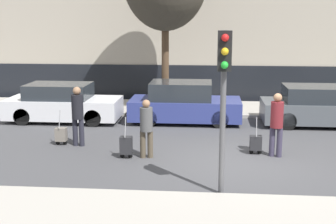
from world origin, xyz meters
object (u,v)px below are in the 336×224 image
parked_car_1 (184,104)px  trolley_center (126,145)px  traffic_light (224,80)px  pedestrian_right (277,121)px  parked_bicycle (175,98)px  parked_car_0 (63,104)px  pedestrian_center (146,125)px  trolley_right (256,143)px  pedestrian_left (78,112)px  trolley_left (61,134)px  parked_car_2 (319,107)px

parked_car_1 → trolley_center: (-1.31, -4.53, -0.32)m
trolley_center → traffic_light: bearing=-45.2°
trolley_center → pedestrian_right: 4.11m
parked_bicycle → parked_car_0: bearing=-148.0°
parked_car_0 → parked_bicycle: size_ratio=2.30×
pedestrian_center → pedestrian_right: pedestrian_right is taller
trolley_right → parked_bicycle: parked_bicycle is taller
trolley_center → parked_bicycle: bearing=83.0°
pedestrian_left → pedestrian_right: pedestrian_left is taller
parked_car_0 → parked_car_1: parked_car_1 is taller
trolley_center → pedestrian_right: size_ratio=0.65×
parked_car_1 → trolley_left: 4.86m
pedestrian_center → trolley_right: 3.09m
parked_car_0 → trolley_right: 7.55m
parked_car_0 → pedestrian_center: (3.64, -4.23, 0.26)m
parked_car_1 → pedestrian_right: 4.87m
pedestrian_left → pedestrian_center: size_ratio=1.10×
parked_car_2 → pedestrian_right: bearing=-117.0°
parked_car_1 → parked_bicycle: (-0.47, 2.25, -0.19)m
trolley_right → pedestrian_left: bearing=175.6°
parked_car_1 → pedestrian_right: size_ratio=2.27×
parked_car_2 → pedestrian_right: pedestrian_right is taller
pedestrian_left → trolley_left: pedestrian_left is taller
trolley_left → pedestrian_right: (6.19, -0.64, 0.68)m
parked_car_1 → pedestrian_left: (-2.92, -3.45, 0.33)m
pedestrian_right → trolley_right: (-0.52, 0.19, -0.68)m
parked_car_1 → parked_bicycle: size_ratio=2.24×
parked_car_2 → trolley_right: 4.57m
pedestrian_right → parked_car_2: bearing=83.2°
parked_car_1 → pedestrian_right: (2.72, -4.03, 0.32)m
trolley_right → parked_car_1: bearing=119.8°
parked_car_0 → trolley_center: (3.10, -4.31, -0.29)m
parked_car_0 → parked_car_1: bearing=2.8°
pedestrian_left → parked_bicycle: size_ratio=0.99×
pedestrian_center → trolley_center: 0.77m
parked_bicycle → parked_car_2: bearing=-23.8°
trolley_right → traffic_light: bearing=-107.7°
parked_car_0 → trolley_center: bearing=-54.3°
pedestrian_center → trolley_right: size_ratio=1.51×
pedestrian_center → trolley_right: (2.97, 0.60, -0.58)m
parked_car_0 → pedestrian_left: pedestrian_left is taller
parked_car_1 → traffic_light: 7.37m
parked_car_2 → pedestrian_right: (-2.02, -3.97, 0.35)m
parked_car_0 → trolley_right: size_ratio=3.86×
parked_car_0 → trolley_center: parked_car_0 is taller
pedestrian_left → parked_car_0: bearing=120.6°
parked_car_2 → pedestrian_right: size_ratio=2.30×
pedestrian_right → parked_car_0: bearing=172.1°
trolley_right → parked_car_2: bearing=56.1°
parked_car_0 → traffic_light: size_ratio=1.17×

